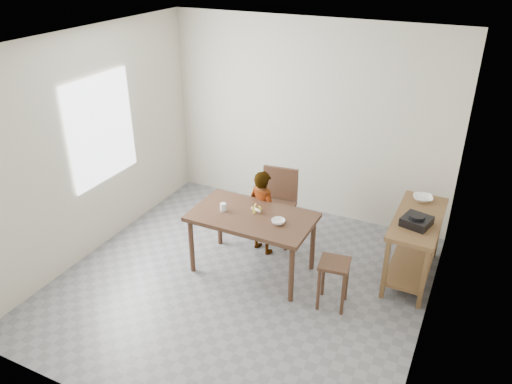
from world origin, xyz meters
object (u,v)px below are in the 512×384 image
at_px(dining_table, 252,243).
at_px(child, 263,212).
at_px(prep_counter, 414,247).
at_px(stool, 333,284).
at_px(dining_chair, 276,208).

height_order(dining_table, child, child).
bearing_deg(dining_table, prep_counter, 22.15).
xyz_separation_m(dining_table, stool, (1.06, -0.20, -0.10)).
relative_size(dining_chair, stool, 1.72).
xyz_separation_m(child, stool, (1.13, -0.63, -0.28)).
height_order(dining_chair, stool, dining_chair).
bearing_deg(child, stool, 168.74).
distance_m(child, dining_chair, 0.31).
bearing_deg(stool, dining_table, 169.47).
height_order(prep_counter, stool, prep_counter).
bearing_deg(stool, child, 150.70).
xyz_separation_m(child, dining_chair, (0.04, 0.30, -0.08)).
relative_size(prep_counter, child, 1.09).
relative_size(dining_table, dining_chair, 1.47).
distance_m(prep_counter, child, 1.82).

